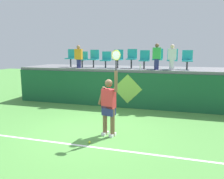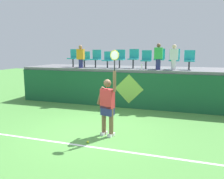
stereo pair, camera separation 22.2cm
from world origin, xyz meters
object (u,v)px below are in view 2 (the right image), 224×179
Objects in this scene: tennis_player at (108,104)px; stadium_chair_6 at (146,59)px; stadium_chair_7 at (160,58)px; stadium_chair_2 at (96,58)px; stadium_chair_9 at (189,59)px; stadium_chair_8 at (174,58)px; stadium_chair_3 at (108,59)px; stadium_chair_4 at (120,58)px; spectator_0 at (81,56)px; spectator_1 at (158,56)px; stadium_chair_0 at (74,57)px; stadium_chair_5 at (134,57)px; stadium_chair_1 at (85,58)px; spectator_2 at (174,57)px; water_bottle at (142,67)px; tennis_ball at (88,142)px.

tennis_player is 4.43m from stadium_chair_6.
stadium_chair_2 is at bearing -179.98° from stadium_chair_7.
stadium_chair_6 is 1.84m from stadium_chair_9.
stadium_chair_6 is 0.93× the size of stadium_chair_8.
stadium_chair_9 is at bearing 0.06° from stadium_chair_3.
spectator_0 is (-1.79, -0.47, 0.07)m from stadium_chair_4.
tennis_player is 2.25× the size of spectator_1.
stadium_chair_0 is 1.06× the size of stadium_chair_6.
tennis_player is at bearing -86.97° from stadium_chair_5.
stadium_chair_7 reaches higher than stadium_chair_0.
stadium_chair_5 is 1.26m from spectator_1.
stadium_chair_1 is 0.72× the size of spectator_2.
stadium_chair_2 is 3.66m from stadium_chair_8.
spectator_2 is at bearing -12.41° from stadium_chair_5.
stadium_chair_0 is 2.41m from stadium_chair_4.
stadium_chair_5 is (3.06, -0.00, 0.00)m from stadium_chair_0.
stadium_chair_0 is at bearing -179.99° from stadium_chair_4.
stadium_chair_3 is 1.29m from spectator_0.
stadium_chair_7 is 1.26m from stadium_chair_9.
stadium_chair_8 is 1.07× the size of stadium_chair_9.
stadium_chair_6 is 0.59m from stadium_chair_7.
tennis_player is 3.03× the size of stadium_chair_6.
stadium_chair_8 reaches higher than water_bottle.
stadium_chair_2 is 0.96× the size of stadium_chair_8.
tennis_ball is 0.09× the size of stadium_chair_1.
stadium_chair_5 is at bearing 167.59° from spectator_2.
stadium_chair_6 is 0.74× the size of spectator_1.
stadium_chair_0 is at bearing -179.97° from stadium_chair_7.
stadium_chair_8 is (1.28, 0.75, 0.35)m from water_bottle.
stadium_chair_1 is 4.87m from stadium_chair_9.
stadium_chair_7 reaches higher than stadium_chair_5.
tennis_player reaches higher than tennis_ball.
stadium_chair_4 is at bearing 147.51° from water_bottle.
water_bottle is 0.29× the size of stadium_chair_8.
stadium_chair_9 is 4.89m from spectator_0.
stadium_chair_9 is at bearing 0.04° from stadium_chair_5.
stadium_chair_6 is at bearing 8.89° from spectator_0.
stadium_chair_2 is (1.20, 0.00, -0.03)m from stadium_chair_0.
stadium_chair_2 is 0.80× the size of spectator_2.
stadium_chair_4 is 1.85m from spectator_0.
stadium_chair_6 is (1.23, 0.00, -0.03)m from stadium_chair_4.
water_bottle is 0.24× the size of spectator_2.
tennis_ball is 5.19m from spectator_1.
spectator_0 is (-4.87, -0.47, 0.09)m from stadium_chair_9.
spectator_2 reaches higher than water_bottle.
stadium_chair_0 is 1.15× the size of stadium_chair_1.
stadium_chair_2 is 0.61m from stadium_chair_3.
stadium_chair_7 is 0.84× the size of spectator_2.
tennis_player is 4.65m from stadium_chair_3.
stadium_chair_6 is at bearing 0.14° from stadium_chair_3.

